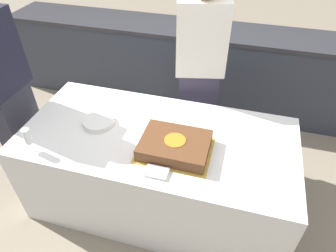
# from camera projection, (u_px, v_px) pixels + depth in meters

# --- Properties ---
(ground_plane) EXTENTS (14.00, 14.00, 0.00)m
(ground_plane) POSITION_uv_depth(u_px,v_px,m) (159.00, 198.00, 2.59)
(ground_plane) COLOR gray
(back_counter) EXTENTS (4.40, 0.58, 0.92)m
(back_counter) POSITION_uv_depth(u_px,v_px,m) (198.00, 67.00, 3.43)
(back_counter) COLOR #333842
(back_counter) RESTS_ON ground_plane
(dining_table) EXTENTS (1.95, 0.93, 0.73)m
(dining_table) POSITION_uv_depth(u_px,v_px,m) (158.00, 170.00, 2.35)
(dining_table) COLOR white
(dining_table) RESTS_ON ground_plane
(cake) EXTENTS (0.49, 0.38, 0.09)m
(cake) POSITION_uv_depth(u_px,v_px,m) (175.00, 145.00, 1.97)
(cake) COLOR gold
(cake) RESTS_ON dining_table
(plate_stack) EXTENTS (0.23, 0.23, 0.04)m
(plate_stack) POSITION_uv_depth(u_px,v_px,m) (99.00, 122.00, 2.20)
(plate_stack) COLOR white
(plate_stack) RESTS_ON dining_table
(wine_glass) EXTENTS (0.07, 0.07, 0.18)m
(wine_glass) POSITION_uv_depth(u_px,v_px,m) (28.00, 137.00, 1.93)
(wine_glass) COLOR white
(wine_glass) RESTS_ON dining_table
(side_plate_near_cake) EXTENTS (0.18, 0.18, 0.00)m
(side_plate_near_cake) POSITION_uv_depth(u_px,v_px,m) (179.00, 121.00, 2.23)
(side_plate_near_cake) COLOR white
(side_plate_near_cake) RESTS_ON dining_table
(utensil_pile) EXTENTS (0.15, 0.10, 0.02)m
(utensil_pile) POSITION_uv_depth(u_px,v_px,m) (157.00, 172.00, 1.84)
(utensil_pile) COLOR white
(utensil_pile) RESTS_ON dining_table
(person_cutting_cake) EXTENTS (0.43, 0.28, 1.68)m
(person_cutting_cake) POSITION_uv_depth(u_px,v_px,m) (199.00, 74.00, 2.50)
(person_cutting_cake) COLOR #383347
(person_cutting_cake) RESTS_ON ground_plane
(person_seated_left) EXTENTS (0.22, 0.40, 1.70)m
(person_seated_left) POSITION_uv_depth(u_px,v_px,m) (6.00, 92.00, 2.27)
(person_seated_left) COLOR #282833
(person_seated_left) RESTS_ON ground_plane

